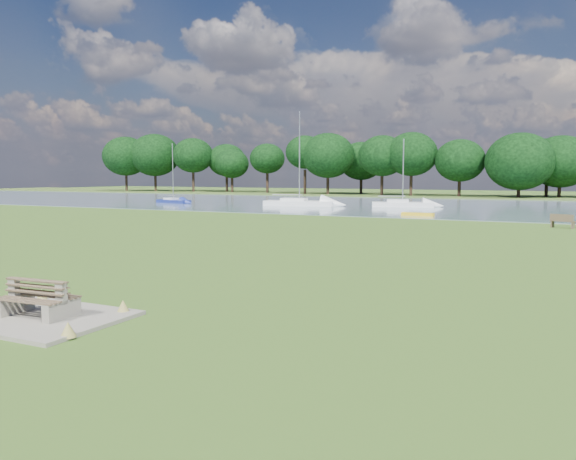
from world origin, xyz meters
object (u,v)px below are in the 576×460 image
at_px(riverbank_bench, 562,221).
at_px(kayak, 418,214).
at_px(sailboat_0, 173,200).
at_px(sailboat_3, 402,203).
at_px(sailboat_1, 299,201).
at_px(bench_pair, 38,300).

height_order(riverbank_bench, kayak, riverbank_bench).
height_order(kayak, sailboat_0, sailboat_0).
distance_m(riverbank_bench, sailboat_3, 24.52).
distance_m(kayak, sailboat_3, 13.15).
distance_m(sailboat_0, sailboat_1, 16.67).
height_order(bench_pair, sailboat_3, sailboat_3).
distance_m(riverbank_bench, kayak, 12.97).
relative_size(sailboat_0, sailboat_3, 0.99).
xyz_separation_m(sailboat_1, sailboat_3, (11.32, 2.62, -0.04)).
xyz_separation_m(riverbank_bench, sailboat_1, (-27.16, 16.10, 0.10)).
bearing_deg(riverbank_bench, kayak, 171.52).
relative_size(sailboat_0, sailboat_1, 0.69).
distance_m(bench_pair, sailboat_0, 56.87).
relative_size(bench_pair, sailboat_1, 0.18).
xyz_separation_m(kayak, sailboat_0, (-32.47, 8.21, 0.27)).
bearing_deg(sailboat_1, kayak, -39.66).
xyz_separation_m(bench_pair, riverbank_bench, (12.04, 32.61, -0.03)).
bearing_deg(bench_pair, kayak, 84.79).
height_order(bench_pair, riverbank_bench, bench_pair).
height_order(riverbank_bench, sailboat_0, sailboat_0).
bearing_deg(sailboat_0, sailboat_3, 21.83).
bearing_deg(kayak, sailboat_1, 150.27).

